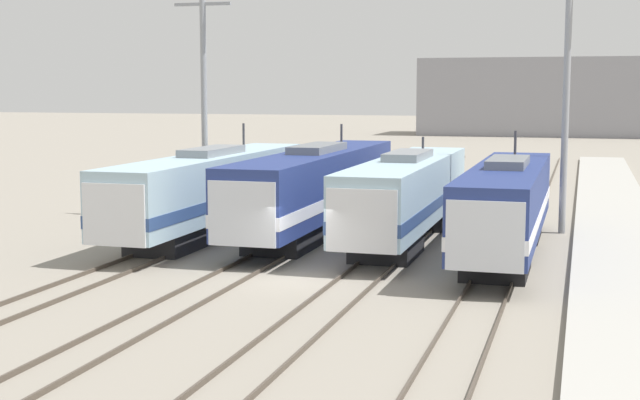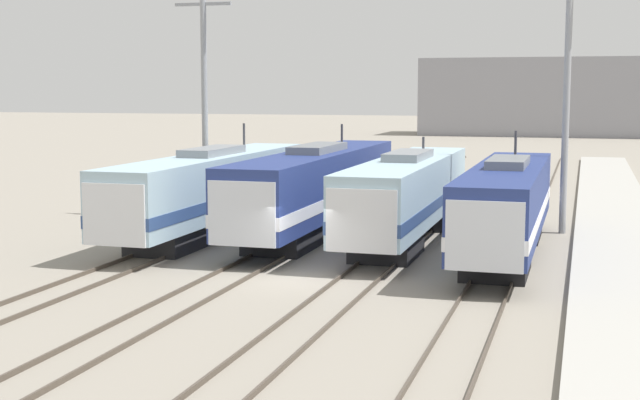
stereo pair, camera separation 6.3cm
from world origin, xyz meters
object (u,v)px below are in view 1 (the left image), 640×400
at_px(locomotive_far_right, 506,207).
at_px(catenary_tower_right, 566,93).
at_px(locomotive_far_left, 208,190).
at_px(catenary_tower_left, 204,92).
at_px(locomotive_center_right, 406,196).
at_px(locomotive_center_left, 314,188).

distance_m(locomotive_far_right, catenary_tower_right, 8.55).
distance_m(locomotive_far_left, locomotive_far_right, 13.88).
bearing_deg(locomotive_far_left, catenary_tower_left, 115.09).
xyz_separation_m(locomotive_far_right, catenary_tower_left, (-16.27, 6.93, 4.56)).
bearing_deg(locomotive_center_right, locomotive_center_left, 166.53).
bearing_deg(locomotive_far_right, catenary_tower_left, 156.93).
height_order(locomotive_far_left, locomotive_center_right, locomotive_far_left).
relative_size(locomotive_far_left, catenary_tower_right, 1.46).
distance_m(locomotive_center_left, locomotive_center_right, 4.72).
xyz_separation_m(locomotive_center_left, locomotive_center_right, (4.59, -1.10, -0.08)).
relative_size(locomotive_center_left, locomotive_far_right, 1.17).
bearing_deg(locomotive_center_right, catenary_tower_right, 34.13).
bearing_deg(locomotive_far_right, locomotive_center_left, 159.09).
height_order(locomotive_far_right, catenary_tower_right, catenary_tower_right).
bearing_deg(catenary_tower_left, locomotive_far_left, -64.91).
distance_m(locomotive_center_left, locomotive_far_right, 9.84).
relative_size(locomotive_far_right, catenary_tower_right, 1.33).
height_order(locomotive_center_left, catenary_tower_right, catenary_tower_right).
bearing_deg(locomotive_center_right, catenary_tower_left, 158.84).
height_order(locomotive_far_left, locomotive_center_left, locomotive_far_left).
distance_m(locomotive_far_right, catenary_tower_left, 18.27).
relative_size(locomotive_center_left, catenary_tower_right, 1.56).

